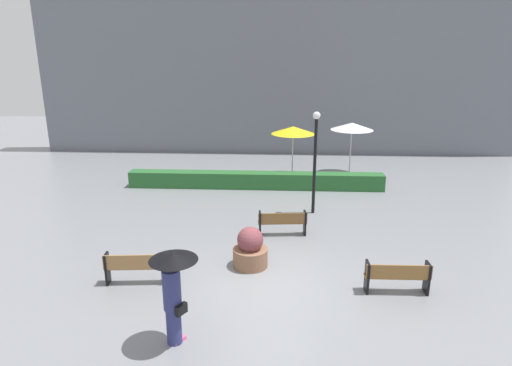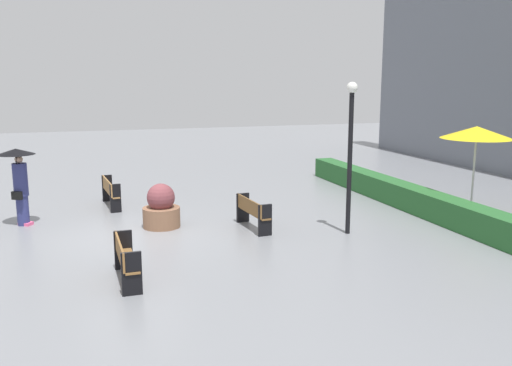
% 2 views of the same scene
% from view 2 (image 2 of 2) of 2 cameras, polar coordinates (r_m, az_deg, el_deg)
% --- Properties ---
extents(ground_plane, '(60.00, 60.00, 0.00)m').
position_cam_2_polar(ground_plane, '(14.43, -12.75, -5.32)').
color(ground_plane, gray).
extents(bench_near_left, '(1.82, 0.47, 0.87)m').
position_cam_2_polar(bench_near_left, '(17.63, -14.98, -0.75)').
color(bench_near_left, '#9E7242').
rests_on(bench_near_left, ground).
extents(bench_mid_center, '(1.65, 0.51, 0.82)m').
position_cam_2_polar(bench_mid_center, '(14.55, -0.41, -2.94)').
color(bench_mid_center, brown).
rests_on(bench_mid_center, ground).
extents(bench_near_right, '(1.64, 0.40, 0.83)m').
position_cam_2_polar(bench_near_right, '(11.14, -13.47, -7.57)').
color(bench_near_right, olive).
rests_on(bench_near_right, ground).
extents(pedestrian_with_umbrella, '(0.99, 0.99, 2.12)m').
position_cam_2_polar(pedestrian_with_umbrella, '(16.02, -23.46, 0.71)').
color(pedestrian_with_umbrella, navy).
rests_on(pedestrian_with_umbrella, ground).
extents(planter_pot, '(1.00, 1.00, 1.19)m').
position_cam_2_polar(planter_pot, '(14.94, -9.84, -2.64)').
color(planter_pot, brown).
rests_on(planter_pot, ground).
extents(lamp_post, '(0.28, 0.28, 3.87)m').
position_cam_2_polar(lamp_post, '(13.99, 9.80, 4.22)').
color(lamp_post, black).
rests_on(lamp_post, ground).
extents(patio_umbrella_yellow, '(2.03, 2.03, 2.60)m').
position_cam_2_polar(patio_umbrella_yellow, '(17.03, 21.99, 4.89)').
color(patio_umbrella_yellow, silver).
rests_on(patio_umbrella_yellow, ground).
extents(hedge_strip, '(11.45, 0.70, 0.72)m').
position_cam_2_polar(hedge_strip, '(17.88, 14.76, -1.11)').
color(hedge_strip, '#28602D').
rests_on(hedge_strip, ground).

